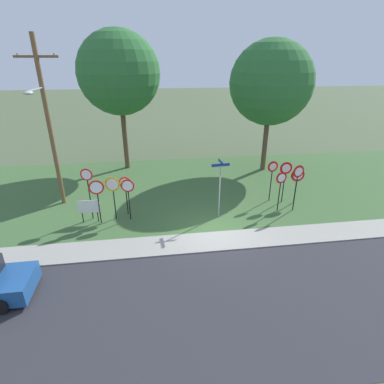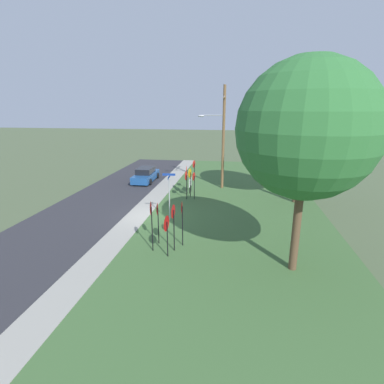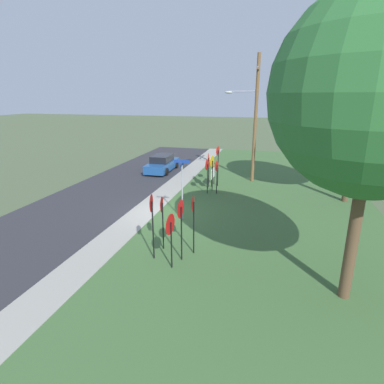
# 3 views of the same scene
# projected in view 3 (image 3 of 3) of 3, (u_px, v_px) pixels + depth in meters

# --- Properties ---
(ground_plane) EXTENTS (160.00, 160.00, 0.00)m
(ground_plane) POSITION_uv_depth(u_px,v_px,m) (158.00, 213.00, 17.50)
(ground_plane) COLOR #4C5B3D
(road_asphalt) EXTENTS (44.00, 6.40, 0.01)m
(road_asphalt) POSITION_uv_depth(u_px,v_px,m) (82.00, 206.00, 18.67)
(road_asphalt) COLOR #2D2D33
(road_asphalt) RESTS_ON ground_plane
(sidewalk_strip) EXTENTS (44.00, 1.60, 0.06)m
(sidewalk_strip) POSITION_uv_depth(u_px,v_px,m) (144.00, 211.00, 17.69)
(sidewalk_strip) COLOR #99968C
(sidewalk_strip) RESTS_ON ground_plane
(grass_median) EXTENTS (44.00, 12.00, 0.04)m
(grass_median) POSITION_uv_depth(u_px,v_px,m) (268.00, 223.00, 16.04)
(grass_median) COLOR #3D6033
(grass_median) RESTS_ON ground_plane
(stop_sign_near_left) EXTENTS (0.77, 0.14, 2.39)m
(stop_sign_near_left) POSITION_uv_depth(u_px,v_px,m) (212.00, 165.00, 21.03)
(stop_sign_near_left) COLOR black
(stop_sign_near_left) RESTS_ON grass_median
(stop_sign_near_right) EXTENTS (0.68, 0.12, 2.28)m
(stop_sign_near_right) POSITION_uv_depth(u_px,v_px,m) (207.00, 169.00, 20.39)
(stop_sign_near_right) COLOR black
(stop_sign_near_right) RESTS_ON grass_median
(stop_sign_far_left) EXTENTS (0.74, 0.13, 2.41)m
(stop_sign_far_left) POSITION_uv_depth(u_px,v_px,m) (208.00, 163.00, 21.79)
(stop_sign_far_left) COLOR black
(stop_sign_far_left) RESTS_ON grass_median
(stop_sign_far_center) EXTENTS (0.63, 0.14, 2.84)m
(stop_sign_far_center) POSITION_uv_depth(u_px,v_px,m) (218.00, 158.00, 22.04)
(stop_sign_far_center) COLOR black
(stop_sign_far_center) RESTS_ON grass_median
(stop_sign_far_right) EXTENTS (0.66, 0.13, 2.20)m
(stop_sign_far_right) POSITION_uv_depth(u_px,v_px,m) (217.00, 170.00, 20.41)
(stop_sign_far_right) COLOR black
(stop_sign_far_right) RESTS_ON grass_median
(yield_sign_near_left) EXTENTS (0.79, 0.13, 2.15)m
(yield_sign_near_left) POSITION_uv_depth(u_px,v_px,m) (170.00, 229.00, 11.47)
(yield_sign_near_left) COLOR black
(yield_sign_near_left) RESTS_ON grass_median
(yield_sign_near_right) EXTENTS (0.65, 0.12, 2.48)m
(yield_sign_near_right) POSITION_uv_depth(u_px,v_px,m) (193.00, 211.00, 12.49)
(yield_sign_near_right) COLOR black
(yield_sign_near_right) RESTS_ON grass_median
(yield_sign_far_left) EXTENTS (0.72, 0.11, 2.50)m
(yield_sign_far_left) POSITION_uv_depth(u_px,v_px,m) (180.00, 216.00, 11.95)
(yield_sign_far_left) COLOR black
(yield_sign_far_left) RESTS_ON grass_median
(yield_sign_far_right) EXTENTS (0.69, 0.16, 2.68)m
(yield_sign_far_right) POSITION_uv_depth(u_px,v_px,m) (152.00, 211.00, 12.01)
(yield_sign_far_right) COLOR black
(yield_sign_far_right) RESTS_ON grass_median
(yield_sign_center) EXTENTS (0.65, 0.14, 2.31)m
(yield_sign_center) POSITION_uv_depth(u_px,v_px,m) (162.00, 211.00, 12.88)
(yield_sign_center) COLOR black
(yield_sign_center) RESTS_ON grass_median
(street_name_post) EXTENTS (0.96, 0.81, 3.16)m
(street_name_post) POSITION_uv_depth(u_px,v_px,m) (182.00, 185.00, 16.03)
(street_name_post) COLOR #9EA0A8
(street_name_post) RESTS_ON grass_median
(utility_pole) EXTENTS (2.10, 2.41, 9.01)m
(utility_pole) POSITION_uv_depth(u_px,v_px,m) (254.00, 115.00, 22.55)
(utility_pole) COLOR brown
(utility_pole) RESTS_ON grass_median
(notice_board) EXTENTS (1.10, 0.07, 1.25)m
(notice_board) POSITION_uv_depth(u_px,v_px,m) (213.00, 174.00, 22.51)
(notice_board) COLOR black
(notice_board) RESTS_ON grass_median
(oak_tree_left) EXTENTS (5.73, 5.73, 9.79)m
(oak_tree_left) POSITION_uv_depth(u_px,v_px,m) (362.00, 82.00, 17.32)
(oak_tree_left) COLOR brown
(oak_tree_left) RESTS_ON grass_median
(oak_tree_right) EXTENTS (5.75, 5.75, 9.18)m
(oak_tree_right) POSITION_uv_depth(u_px,v_px,m) (377.00, 93.00, 8.37)
(oak_tree_right) COLOR brown
(oak_tree_right) RESTS_ON grass_median
(parked_hatchback_near) EXTENTS (4.49, 1.92, 1.39)m
(parked_hatchback_near) POSITION_uv_depth(u_px,v_px,m) (162.00, 164.00, 26.96)
(parked_hatchback_near) COLOR #1E4C8C
(parked_hatchback_near) RESTS_ON road_asphalt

